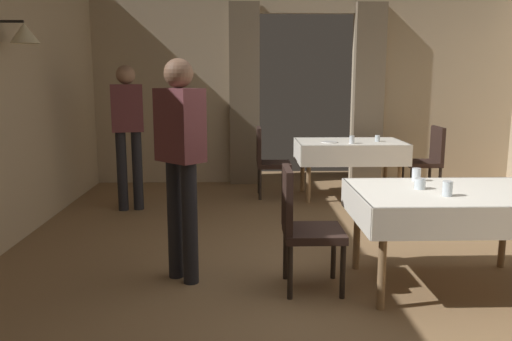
# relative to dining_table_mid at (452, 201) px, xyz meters

# --- Properties ---
(ground) EXTENTS (10.08, 10.08, 0.00)m
(ground) POSITION_rel_dining_table_mid_xyz_m (-0.60, -0.10, -0.67)
(ground) COLOR olive
(wall_back) EXTENTS (6.40, 0.27, 3.00)m
(wall_back) POSITION_rel_dining_table_mid_xyz_m (-0.60, 4.08, 0.85)
(wall_back) COLOR tan
(wall_back) RESTS_ON ground
(dining_table_mid) EXTENTS (1.47, 1.01, 0.75)m
(dining_table_mid) POSITION_rel_dining_table_mid_xyz_m (0.00, 0.00, 0.00)
(dining_table_mid) COLOR olive
(dining_table_mid) RESTS_ON ground
(dining_table_far) EXTENTS (1.40, 0.88, 0.75)m
(dining_table_far) POSITION_rel_dining_table_mid_xyz_m (-0.14, 3.02, -0.01)
(dining_table_far) COLOR olive
(dining_table_far) RESTS_ON ground
(chair_mid_left) EXTENTS (0.44, 0.44, 0.93)m
(chair_mid_left) POSITION_rel_dining_table_mid_xyz_m (-1.12, -0.01, -0.15)
(chair_mid_left) COLOR black
(chair_mid_left) RESTS_ON ground
(chair_far_left) EXTENTS (0.44, 0.44, 0.93)m
(chair_far_left) POSITION_rel_dining_table_mid_xyz_m (-1.23, 3.06, -0.15)
(chair_far_left) COLOR black
(chair_far_left) RESTS_ON ground
(chair_far_right) EXTENTS (0.44, 0.44, 0.93)m
(chair_far_right) POSITION_rel_dining_table_mid_xyz_m (0.95, 3.11, -0.15)
(chair_far_right) COLOR black
(chair_far_right) RESTS_ON ground
(glass_mid_a) EXTENTS (0.07, 0.07, 0.11)m
(glass_mid_a) POSITION_rel_dining_table_mid_xyz_m (-0.15, 0.36, 0.13)
(glass_mid_a) COLOR silver
(glass_mid_a) RESTS_ON dining_table_mid
(glass_mid_b) EXTENTS (0.08, 0.08, 0.08)m
(glass_mid_b) POSITION_rel_dining_table_mid_xyz_m (-0.23, 0.06, 0.12)
(glass_mid_b) COLOR silver
(glass_mid_b) RESTS_ON dining_table_mid
(glass_mid_c) EXTENTS (0.07, 0.07, 0.11)m
(glass_mid_c) POSITION_rel_dining_table_mid_xyz_m (-0.11, -0.17, 0.14)
(glass_mid_c) COLOR silver
(glass_mid_c) RESTS_ON dining_table_mid
(glass_far_a) EXTENTS (0.06, 0.06, 0.08)m
(glass_far_a) POSITION_rel_dining_table_mid_xyz_m (0.21, 2.97, 0.12)
(glass_far_a) COLOR silver
(glass_far_a) RESTS_ON dining_table_far
(glass_far_b) EXTENTS (0.07, 0.07, 0.10)m
(glass_far_b) POSITION_rel_dining_table_mid_xyz_m (-0.17, 2.78, 0.13)
(glass_far_b) COLOR silver
(glass_far_b) RESTS_ON dining_table_far
(plate_far_c) EXTENTS (0.21, 0.21, 0.01)m
(plate_far_c) POSITION_rel_dining_table_mid_xyz_m (-0.43, 2.88, 0.09)
(plate_far_c) COLOR white
(plate_far_c) RESTS_ON dining_table_far
(person_waiter_by_doorway) EXTENTS (0.41, 0.41, 1.72)m
(person_waiter_by_doorway) POSITION_rel_dining_table_mid_xyz_m (-2.03, 0.18, 0.36)
(person_waiter_by_doorway) COLOR black
(person_waiter_by_doorway) RESTS_ON ground
(person_diner_standing_aside) EXTENTS (0.40, 0.29, 1.72)m
(person_diner_standing_aside) POSITION_rel_dining_table_mid_xyz_m (-2.91, 2.40, 0.36)
(person_diner_standing_aside) COLOR black
(person_diner_standing_aside) RESTS_ON ground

